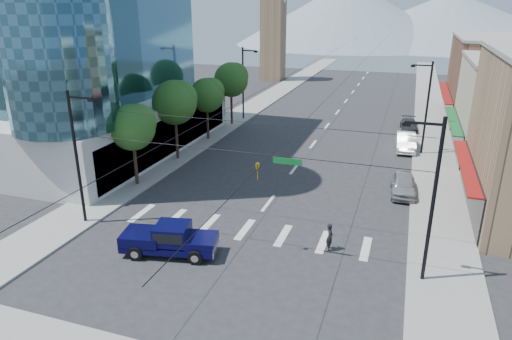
% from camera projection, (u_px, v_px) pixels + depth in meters
% --- Properties ---
extents(ground, '(160.00, 160.00, 0.00)m').
position_uv_depth(ground, '(240.00, 241.00, 28.58)').
color(ground, '#28282B').
rests_on(ground, ground).
extents(sidewalk_left, '(4.00, 120.00, 0.15)m').
position_uv_depth(sidewalk_left, '(259.00, 103.00, 67.75)').
color(sidewalk_left, gray).
rests_on(sidewalk_left, ground).
extents(sidewalk_right, '(4.00, 120.00, 0.15)m').
position_uv_depth(sidewalk_right, '(430.00, 115.00, 60.52)').
color(sidewalk_right, gray).
rests_on(sidewalk_right, ground).
extents(shop_far, '(12.00, 18.00, 10.00)m').
position_uv_depth(shop_far, '(504.00, 81.00, 56.42)').
color(shop_far, brown).
rests_on(shop_far, ground).
extents(clock_tower, '(4.80, 4.80, 20.40)m').
position_uv_depth(clock_tower, '(273.00, 23.00, 85.05)').
color(clock_tower, '#8C6B4C').
rests_on(clock_tower, ground).
extents(mountain_left, '(80.00, 80.00, 22.00)m').
position_uv_depth(mountain_left, '(348.00, 12.00, 162.76)').
color(mountain_left, gray).
rests_on(mountain_left, ground).
extents(mountain_right, '(90.00, 90.00, 18.00)m').
position_uv_depth(mountain_right, '(451.00, 18.00, 161.80)').
color(mountain_right, gray).
rests_on(mountain_right, ground).
extents(tree_near, '(3.65, 3.64, 6.71)m').
position_uv_depth(tree_near, '(134.00, 126.00, 35.62)').
color(tree_near, black).
rests_on(tree_near, ground).
extents(tree_midnear, '(4.09, 4.09, 7.52)m').
position_uv_depth(tree_midnear, '(176.00, 101.00, 41.64)').
color(tree_midnear, black).
rests_on(tree_midnear, ground).
extents(tree_midfar, '(3.65, 3.64, 6.71)m').
position_uv_depth(tree_midfar, '(208.00, 94.00, 48.08)').
color(tree_midfar, black).
rests_on(tree_midfar, ground).
extents(tree_far, '(4.09, 4.09, 7.52)m').
position_uv_depth(tree_far, '(232.00, 79.00, 54.10)').
color(tree_far, black).
rests_on(tree_far, ground).
extents(signal_rig, '(21.80, 0.20, 9.00)m').
position_uv_depth(signal_rig, '(236.00, 177.00, 26.04)').
color(signal_rig, black).
rests_on(signal_rig, ground).
extents(lamp_pole_nw, '(2.00, 0.25, 9.00)m').
position_uv_depth(lamp_pole_nw, '(244.00, 81.00, 56.78)').
color(lamp_pole_nw, black).
rests_on(lamp_pole_nw, ground).
extents(lamp_pole_ne, '(2.00, 0.25, 9.00)m').
position_uv_depth(lamp_pole_ne, '(426.00, 105.00, 43.24)').
color(lamp_pole_ne, black).
rests_on(lamp_pole_ne, ground).
extents(pickup_truck, '(5.95, 3.09, 1.92)m').
position_uv_depth(pickup_truck, '(169.00, 239.00, 26.76)').
color(pickup_truck, '#090739').
rests_on(pickup_truck, ground).
extents(pedestrian, '(0.57, 0.71, 1.71)m').
position_uv_depth(pedestrian, '(330.00, 237.00, 27.27)').
color(pedestrian, black).
rests_on(pedestrian, ground).
extents(parked_car_near, '(2.16, 4.75, 1.58)m').
position_uv_depth(parked_car_near, '(403.00, 184.00, 35.33)').
color(parked_car_near, '#A3A3A7').
rests_on(parked_car_near, ground).
extents(parked_car_mid, '(2.16, 5.33, 1.72)m').
position_uv_depth(parked_car_mid, '(406.00, 142.00, 46.02)').
color(parked_car_mid, white).
rests_on(parked_car_mid, ground).
extents(parked_car_far, '(2.15, 4.77, 1.36)m').
position_uv_depth(parked_car_far, '(409.00, 125.00, 52.93)').
color(parked_car_far, '#343436').
rests_on(parked_car_far, ground).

